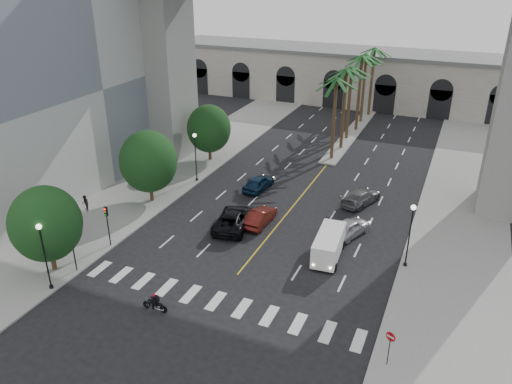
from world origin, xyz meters
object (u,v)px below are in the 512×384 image
object	(u,v)px
lamp_post_left_far	(195,153)
pedestrian_b	(85,203)
motorcycle_rider	(155,303)
car_a	(349,228)
car_b	(260,217)
cargo_van	(329,245)
traffic_signal_far	(107,220)
car_d	(361,197)
pedestrian_a	(75,224)
car_e	(259,183)
lamp_post_right	(410,231)
lamp_post_left_near	(44,251)
traffic_signal_near	(72,243)
do_not_enter_sign	(390,342)
car_c	(233,219)

from	to	relation	value
lamp_post_left_far	pedestrian_b	distance (m)	12.18
motorcycle_rider	car_a	xyz separation A→B (m)	(9.48, 15.12, 0.14)
car_b	cargo_van	bearing A→B (deg)	158.89
traffic_signal_far	car_b	xyz separation A→B (m)	(9.80, 8.46, -1.79)
cargo_van	car_d	bearing A→B (deg)	84.41
traffic_signal_far	pedestrian_a	distance (m)	4.41
car_d	car_e	distance (m)	10.39
car_b	car_e	bearing A→B (deg)	-64.07
car_e	lamp_post_left_far	bearing A→B (deg)	11.41
car_b	car_d	distance (m)	10.57
car_b	lamp_post_right	bearing A→B (deg)	172.96
cargo_van	pedestrian_a	size ratio (longest dim) A/B	3.25
cargo_van	lamp_post_left_near	bearing A→B (deg)	-149.19
lamp_post_right	car_a	bearing A→B (deg)	148.77
car_d	lamp_post_left_near	bearing A→B (deg)	72.26
car_a	pedestrian_a	bearing A→B (deg)	44.25
traffic_signal_near	pedestrian_a	distance (m)	6.32
car_d	do_not_enter_sign	xyz separation A→B (m)	(6.16, -20.58, 1.08)
traffic_signal_near	motorcycle_rider	xyz separation A→B (m)	(8.08, -1.50, -1.90)
car_c	car_d	xyz separation A→B (m)	(9.25, 9.09, -0.08)
car_e	do_not_enter_sign	size ratio (longest dim) A/B	1.79
car_b	car_e	distance (m)	7.42
car_c	pedestrian_a	xyz separation A→B (m)	(-11.92, -6.46, 0.13)
lamp_post_left_far	car_c	size ratio (longest dim) A/B	0.93
motorcycle_rider	car_d	size ratio (longest dim) A/B	0.38
do_not_enter_sign	pedestrian_b	bearing A→B (deg)	-174.04
lamp_post_right	cargo_van	bearing A→B (deg)	-170.21
lamp_post_right	motorcycle_rider	size ratio (longest dim) A/B	2.84
car_b	motorcycle_rider	bearing A→B (deg)	84.57
car_b	lamp_post_left_near	bearing A→B (deg)	58.10
car_a	lamp_post_left_near	bearing A→B (deg)	63.94
traffic_signal_near	traffic_signal_far	distance (m)	4.00
lamp_post_left_far	do_not_enter_sign	size ratio (longest dim) A/B	2.16
cargo_van	do_not_enter_sign	xyz separation A→B (m)	(6.37, -9.97, 0.63)
lamp_post_left_far	car_e	xyz separation A→B (m)	(6.84, 0.72, -2.47)
car_c	car_e	xyz separation A→B (m)	(-1.11, 8.20, -0.05)
car_b	do_not_enter_sign	xyz separation A→B (m)	(13.45, -12.93, 1.07)
do_not_enter_sign	lamp_post_left_far	bearing A→B (deg)	163.23
lamp_post_left_near	car_a	size ratio (longest dim) A/B	1.20
car_a	pedestrian_a	world-z (taller)	pedestrian_a
car_d	pedestrian_b	size ratio (longest dim) A/B	3.21
traffic_signal_near	car_e	distance (m)	20.44
car_e	car_b	bearing A→B (deg)	119.74
traffic_signal_near	pedestrian_a	world-z (taller)	traffic_signal_near
traffic_signal_far	cargo_van	bearing A→B (deg)	18.04
car_c	car_e	bearing A→B (deg)	-92.30
car_d	traffic_signal_near	bearing A→B (deg)	69.14
car_a	do_not_enter_sign	size ratio (longest dim) A/B	1.80
car_a	car_c	bearing A→B (deg)	36.52
motorcycle_rider	car_d	distance (m)	23.41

